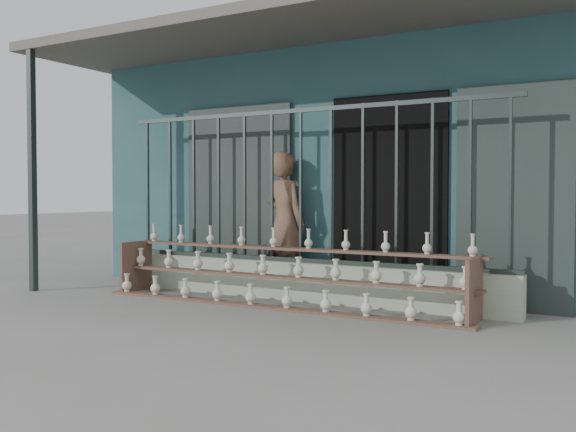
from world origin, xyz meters
The scene contains 6 objects.
ground centered at (0.00, 0.00, 0.00)m, with size 60.00×60.00×0.00m, color slate.
workshop_building centered at (0.00, 4.23, 1.62)m, with size 7.40×6.60×3.21m.
parapet_wall centered at (0.00, 1.30, 0.23)m, with size 5.00×0.20×0.45m, color #B0C2A6.
security_fence centered at (0.00, 1.30, 1.35)m, with size 5.00×0.04×1.80m.
shelf_rack centered at (-0.04, 0.89, 0.36)m, with size 4.50×0.68×0.85m.
elderly_woman centered at (-0.39, 1.61, 0.89)m, with size 0.65×0.43×1.77m, color brown.
Camera 1 is at (3.58, -5.27, 1.25)m, focal length 40.00 mm.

